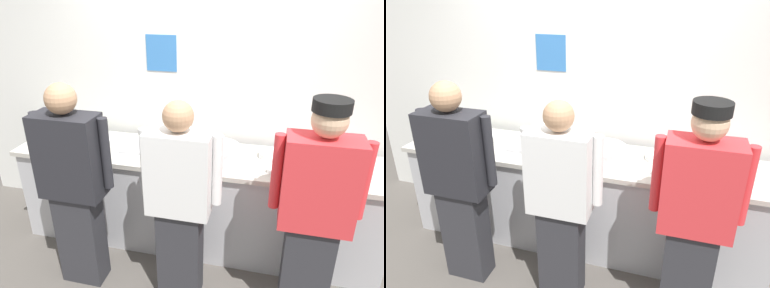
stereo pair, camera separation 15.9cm
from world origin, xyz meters
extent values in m
plane|color=#514C47|center=(0.00, 0.00, 0.00)|extent=(9.00, 9.00, 0.00)
cube|color=silver|center=(0.00, 0.81, 1.38)|extent=(5.01, 0.10, 2.75)
cube|color=#3370B7|center=(-0.41, 0.76, 1.68)|extent=(0.29, 0.01, 0.32)
cube|color=#B2B2B7|center=(0.00, 0.35, 0.43)|extent=(3.13, 0.61, 0.86)
cube|color=#B7B2A8|center=(0.00, 0.35, 0.88)|extent=(3.20, 0.66, 0.04)
cube|color=#2D2D33|center=(-0.77, -0.32, 0.40)|extent=(0.33, 0.20, 0.80)
cube|color=#232328|center=(-0.77, -0.32, 1.11)|extent=(0.46, 0.24, 0.63)
cylinder|color=#232328|center=(-1.04, -0.28, 1.14)|extent=(0.07, 0.07, 0.54)
cylinder|color=#232328|center=(-0.50, -0.28, 1.14)|extent=(0.07, 0.07, 0.54)
sphere|color=tan|center=(-0.77, -0.32, 1.54)|extent=(0.22, 0.22, 0.22)
cube|color=#2D2D33|center=(0.04, -0.29, 0.38)|extent=(0.32, 0.20, 0.76)
cube|color=white|center=(0.04, -0.29, 1.06)|extent=(0.44, 0.24, 0.60)
cylinder|color=white|center=(-0.22, -0.25, 1.09)|extent=(0.07, 0.07, 0.51)
cylinder|color=white|center=(0.29, -0.25, 1.09)|extent=(0.07, 0.07, 0.51)
sphere|color=tan|center=(0.04, -0.29, 1.47)|extent=(0.21, 0.21, 0.21)
cube|color=#2D2D33|center=(0.94, -0.27, 0.39)|extent=(0.33, 0.20, 0.79)
cube|color=red|center=(0.94, -0.27, 1.10)|extent=(0.46, 0.24, 0.62)
cylinder|color=red|center=(0.68, -0.23, 1.13)|extent=(0.07, 0.07, 0.53)
cylinder|color=red|center=(1.21, -0.23, 1.13)|extent=(0.07, 0.07, 0.53)
sphere|color=tan|center=(0.94, -0.27, 1.52)|extent=(0.21, 0.21, 0.21)
cylinder|color=black|center=(0.94, -0.27, 1.61)|extent=(0.22, 0.22, 0.07)
cylinder|color=white|center=(-0.79, 0.43, 0.90)|extent=(0.21, 0.21, 0.01)
cylinder|color=white|center=(-0.79, 0.43, 0.92)|extent=(0.21, 0.21, 0.01)
cylinder|color=white|center=(-0.79, 0.43, 0.93)|extent=(0.21, 0.21, 0.01)
cylinder|color=white|center=(-0.79, 0.43, 0.94)|extent=(0.21, 0.21, 0.01)
cylinder|color=white|center=(-0.79, 0.43, 0.95)|extent=(0.21, 0.21, 0.01)
cylinder|color=white|center=(0.65, 0.45, 0.90)|extent=(0.23, 0.23, 0.01)
cylinder|color=white|center=(0.65, 0.45, 0.92)|extent=(0.23, 0.23, 0.01)
cylinder|color=white|center=(0.65, 0.45, 0.93)|extent=(0.23, 0.23, 0.01)
cylinder|color=white|center=(0.65, 0.45, 0.94)|extent=(0.23, 0.23, 0.01)
cylinder|color=#B7BABF|center=(0.19, 0.36, 0.95)|extent=(0.40, 0.40, 0.10)
cube|color=#B7BABF|center=(-0.45, 0.38, 0.91)|extent=(0.44, 0.32, 0.02)
cylinder|color=#56A333|center=(-1.12, 0.49, 0.99)|extent=(0.05, 0.05, 0.18)
cone|color=#56A333|center=(-1.12, 0.49, 1.09)|extent=(0.05, 0.05, 0.04)
cylinder|color=#E5E066|center=(0.91, 0.14, 0.98)|extent=(0.06, 0.06, 0.15)
cone|color=#E5E066|center=(0.91, 0.14, 1.07)|extent=(0.05, 0.05, 0.04)
cylinder|color=white|center=(0.66, 0.18, 0.92)|extent=(0.09, 0.09, 0.04)
cylinder|color=gold|center=(0.66, 0.18, 0.93)|extent=(0.07, 0.07, 0.01)
cylinder|color=white|center=(1.21, 0.21, 0.92)|extent=(0.08, 0.08, 0.04)
cylinder|color=red|center=(1.21, 0.21, 0.94)|extent=(0.07, 0.07, 0.01)
cylinder|color=white|center=(1.00, 0.42, 0.92)|extent=(0.09, 0.09, 0.04)
cylinder|color=#5B932D|center=(1.00, 0.42, 0.93)|extent=(0.07, 0.07, 0.01)
cylinder|color=white|center=(1.26, 0.44, 0.95)|extent=(0.09, 0.09, 0.10)
cube|color=#B7BABF|center=(-1.11, 0.29, 0.90)|extent=(0.19, 0.03, 0.01)
cube|color=black|center=(-1.24, 0.29, 0.91)|extent=(0.09, 0.03, 0.02)
camera|label=1|loc=(0.63, -2.34, 2.23)|focal=33.35mm
camera|label=2|loc=(0.78, -2.30, 2.23)|focal=33.35mm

